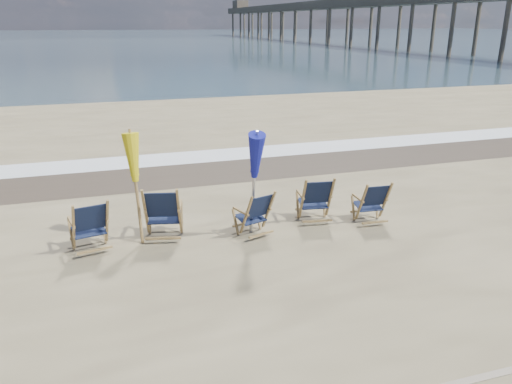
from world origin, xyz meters
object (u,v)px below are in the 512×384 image
at_px(beach_chair_1, 179,213).
at_px(umbrella_yellow, 135,164).
at_px(beach_chair_0, 107,223).
at_px(beach_chair_2, 269,211).
at_px(fishing_pier, 344,16).
at_px(umbrella_blue, 253,154).
at_px(beach_chair_4, 386,202).
at_px(beach_chair_3, 330,199).

distance_m(beach_chair_1, umbrella_yellow, 1.17).
bearing_deg(umbrella_yellow, beach_chair_0, -158.55).
relative_size(beach_chair_2, fishing_pier, 0.01).
relative_size(umbrella_yellow, umbrella_blue, 0.92).
xyz_separation_m(beach_chair_4, fishing_pier, (35.37, 71.88, 4.20)).
height_order(beach_chair_3, umbrella_yellow, umbrella_yellow).
distance_m(beach_chair_1, fishing_pier, 81.70).
distance_m(beach_chair_0, beach_chair_4, 5.24).
relative_size(beach_chair_2, beach_chair_4, 0.99).
height_order(beach_chair_0, beach_chair_4, beach_chair_0).
distance_m(beach_chair_1, beach_chair_2, 1.65).
distance_m(beach_chair_4, umbrella_yellow, 4.82).
bearing_deg(umbrella_blue, beach_chair_1, 165.86).
bearing_deg(beach_chair_2, fishing_pier, -135.45).
bearing_deg(umbrella_yellow, beach_chair_4, -7.29).
relative_size(beach_chair_1, beach_chair_4, 1.17).
bearing_deg(beach_chair_0, beach_chair_2, 164.42).
bearing_deg(beach_chair_1, umbrella_yellow, -2.72).
bearing_deg(beach_chair_3, umbrella_blue, 17.72).
xyz_separation_m(umbrella_yellow, fishing_pier, (40.04, 71.28, 3.20)).
bearing_deg(beach_chair_4, fishing_pier, -112.54).
relative_size(beach_chair_0, beach_chair_2, 1.10).
distance_m(beach_chair_3, umbrella_blue, 2.02).
xyz_separation_m(beach_chair_0, beach_chair_2, (2.88, -0.18, -0.04)).
relative_size(beach_chair_3, fishing_pier, 0.01).
height_order(beach_chair_0, beach_chair_3, beach_chair_0).
distance_m(umbrella_yellow, umbrella_blue, 2.06).
bearing_deg(beach_chair_4, umbrella_blue, 2.14).
bearing_deg(beach_chair_1, beach_chair_3, -167.32).
height_order(beach_chair_1, beach_chair_4, beach_chair_1).
xyz_separation_m(beach_chair_2, beach_chair_3, (1.32, 0.16, 0.04)).
bearing_deg(umbrella_blue, beach_chair_4, -1.52).
relative_size(beach_chair_1, beach_chair_3, 1.08).
relative_size(beach_chair_2, beach_chair_3, 0.91).
bearing_deg(beach_chair_3, fishing_pier, -109.05).
distance_m(beach_chair_2, beach_chair_3, 1.33).
relative_size(beach_chair_0, beach_chair_4, 1.09).
bearing_deg(beach_chair_4, beach_chair_3, -15.74).
relative_size(beach_chair_1, umbrella_blue, 0.50).
distance_m(beach_chair_0, umbrella_blue, 2.79).
bearing_deg(beach_chair_0, umbrella_yellow, -170.46).
bearing_deg(beach_chair_3, beach_chair_1, 7.18).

